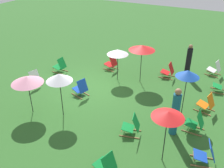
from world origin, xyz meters
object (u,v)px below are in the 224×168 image
object	(u,v)px
deckchair_5	(206,154)
deckchair_4	(111,63)
deckchair_9	(81,88)
deckchair_8	(221,85)
deckchair_0	(207,104)
umbrella_3	(118,52)
deckchair_3	(215,69)
deckchair_12	(196,123)
deckchair_7	(106,165)
deckchair_11	(168,71)
person_0	(175,113)
person_1	(188,61)
umbrella_0	(27,80)
deckchair_2	(60,66)
umbrella_4	(188,74)
umbrella_1	(142,48)
deckchair_6	(33,79)
umbrella_2	(168,115)
umbrella_5	(59,77)

from	to	relation	value
deckchair_5	deckchair_4	bearing A→B (deg)	-142.94
deckchair_5	deckchair_9	world-z (taller)	same
deckchair_8	deckchair_9	distance (m)	6.63
deckchair_0	umbrella_3	distance (m)	4.82
deckchair_3	deckchair_12	world-z (taller)	same
deckchair_7	deckchair_11	xyz separation A→B (m)	(-7.17, -0.09, 0.00)
person_0	person_1	size ratio (longest dim) A/B	1.08
deckchair_4	umbrella_0	world-z (taller)	umbrella_0
deckchair_7	deckchair_2	bearing A→B (deg)	-116.95
umbrella_0	deckchair_9	bearing A→B (deg)	151.85
deckchair_12	umbrella_4	distance (m)	1.87
umbrella_0	umbrella_1	bearing A→B (deg)	145.78
umbrella_0	person_0	distance (m)	5.80
umbrella_4	person_1	size ratio (longest dim) A/B	1.14
deckchair_12	umbrella_3	xyz separation A→B (m)	(-2.46, -4.42, 1.15)
umbrella_3	person_1	world-z (taller)	person_1
deckchair_9	umbrella_3	xyz separation A→B (m)	(-2.23, 0.82, 1.15)
deckchair_4	deckchair_0	bearing A→B (deg)	80.70
deckchair_7	umbrella_1	bearing A→B (deg)	-152.85
umbrella_1	umbrella_3	world-z (taller)	umbrella_1
deckchair_7	deckchair_9	distance (m)	4.78
umbrella_4	deckchair_6	bearing A→B (deg)	-83.20
deckchair_4	umbrella_0	distance (m)	5.41
deckchair_0	person_1	size ratio (longest dim) A/B	0.48
deckchair_7	umbrella_2	xyz separation A→B (m)	(-1.33, 1.37, 1.46)
person_1	deckchair_4	bearing A→B (deg)	170.51
deckchair_0	deckchair_6	world-z (taller)	same
deckchair_7	umbrella_0	distance (m)	4.70
umbrella_3	person_0	distance (m)	4.77
deckchair_0	deckchair_3	xyz separation A→B (m)	(-3.69, -0.13, 0.00)
umbrella_2	person_0	size ratio (longest dim) A/B	1.02
umbrella_2	umbrella_1	bearing A→B (deg)	-151.11
person_1	umbrella_5	bearing A→B (deg)	-147.63
deckchair_6	deckchair_3	bearing A→B (deg)	139.09
umbrella_0	umbrella_3	size ratio (longest dim) A/B	1.01
deckchair_11	person_1	size ratio (longest dim) A/B	0.47
deckchair_5	person_0	distance (m)	1.73
deckchair_6	umbrella_2	world-z (taller)	umbrella_2
deckchair_11	umbrella_0	distance (m)	7.14
deckchair_6	person_1	bearing A→B (deg)	139.61
deckchair_7	umbrella_4	distance (m)	4.63
umbrella_5	deckchair_7	bearing A→B (deg)	57.61
umbrella_5	person_0	world-z (taller)	umbrella_5
umbrella_1	person_0	world-z (taller)	umbrella_1
deckchair_5	person_0	world-z (taller)	person_0
person_0	deckchair_4	bearing A→B (deg)	-156.05
deckchair_6	deckchair_7	xyz separation A→B (m)	(3.31, 5.82, 0.00)
deckchair_3	person_1	distance (m)	1.59
deckchair_4	umbrella_0	size ratio (longest dim) A/B	0.50
deckchair_2	deckchair_4	distance (m)	2.83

